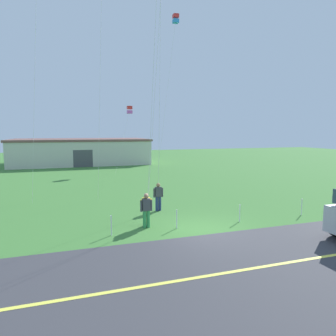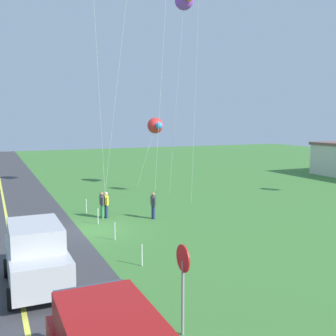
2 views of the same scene
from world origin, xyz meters
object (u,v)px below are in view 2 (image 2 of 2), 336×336
(car_suv_foreground, at_px, (36,255))
(stop_sign, at_px, (183,272))
(kite_pink_drift, at_px, (156,126))
(person_adult_companion, at_px, (153,204))
(kite_purple_back, at_px, (184,0))
(person_child_watcher, at_px, (102,204))
(person_adult_near, at_px, (106,204))

(car_suv_foreground, height_order, stop_sign, stop_sign)
(stop_sign, relative_size, kite_pink_drift, 0.42)
(car_suv_foreground, distance_m, person_adult_companion, 10.53)
(person_adult_companion, bearing_deg, kite_purple_back, 89.95)
(person_child_watcher, xyz_separation_m, kite_pink_drift, (-9.69, 7.45, 4.53))
(car_suv_foreground, bearing_deg, person_adult_companion, 135.03)
(car_suv_foreground, relative_size, kite_pink_drift, 0.72)
(car_suv_foreground, distance_m, person_child_watcher, 10.02)
(person_adult_near, bearing_deg, car_suv_foreground, 64.07)
(stop_sign, bearing_deg, kite_purple_back, 153.79)
(kite_pink_drift, bearing_deg, person_child_watcher, -37.55)
(person_adult_companion, height_order, kite_pink_drift, kite_pink_drift)
(kite_purple_back, bearing_deg, car_suv_foreground, -42.59)
(stop_sign, relative_size, person_adult_companion, 1.60)
(stop_sign, relative_size, person_adult_near, 1.60)
(person_adult_companion, distance_m, kite_purple_back, 15.95)
(person_adult_near, relative_size, kite_pink_drift, 0.26)
(car_suv_foreground, distance_m, kite_pink_drift, 22.56)
(car_suv_foreground, bearing_deg, person_adult_near, 150.75)
(kite_pink_drift, height_order, kite_purple_back, kite_purple_back)
(car_suv_foreground, height_order, kite_purple_back, kite_purple_back)
(person_adult_near, xyz_separation_m, kite_purple_back, (-4.75, 7.53, 13.87))
(kite_purple_back, bearing_deg, person_child_watcher, -58.88)
(car_suv_foreground, distance_m, kite_purple_back, 22.86)
(kite_purple_back, bearing_deg, person_adult_near, -57.73)
(person_adult_companion, relative_size, kite_purple_back, 0.10)
(car_suv_foreground, bearing_deg, stop_sign, 33.20)
(car_suv_foreground, bearing_deg, kite_purple_back, 137.41)
(person_adult_near, xyz_separation_m, person_adult_companion, (1.34, 2.52, 0.00))
(car_suv_foreground, height_order, person_adult_near, car_suv_foreground)
(kite_pink_drift, bearing_deg, person_adult_near, -36.45)
(person_adult_companion, bearing_deg, stop_sign, -68.98)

